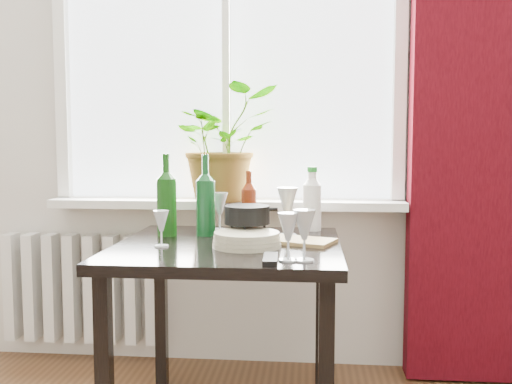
# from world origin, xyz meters

# --- Properties ---
(window) EXTENTS (1.72, 0.08, 1.62)m
(window) POSITION_xyz_m (0.00, 2.22, 1.60)
(window) COLOR white
(window) RESTS_ON ground
(windowsill) EXTENTS (1.72, 0.20, 0.04)m
(windowsill) POSITION_xyz_m (0.00, 2.15, 0.82)
(windowsill) COLOR white
(windowsill) RESTS_ON ground
(curtain) EXTENTS (0.50, 0.12, 2.56)m
(curtain) POSITION_xyz_m (1.12, 2.12, 1.30)
(curtain) COLOR #32040A
(curtain) RESTS_ON ground
(radiator) EXTENTS (0.80, 0.10, 0.55)m
(radiator) POSITION_xyz_m (-0.75, 2.18, 0.38)
(radiator) COLOR silver
(radiator) RESTS_ON ground
(table) EXTENTS (0.85, 0.85, 0.74)m
(table) POSITION_xyz_m (0.10, 1.55, 0.65)
(table) COLOR black
(table) RESTS_ON ground
(potted_plant) EXTENTS (0.65, 0.63, 0.55)m
(potted_plant) POSITION_xyz_m (-0.00, 2.09, 1.12)
(potted_plant) COLOR #1F6B1C
(potted_plant) RESTS_ON windowsill
(wine_bottle_left) EXTENTS (0.09, 0.09, 0.35)m
(wine_bottle_left) POSITION_xyz_m (-0.18, 1.70, 0.91)
(wine_bottle_left) COLOR #0E3E0C
(wine_bottle_left) RESTS_ON table
(wine_bottle_right) EXTENTS (0.10, 0.10, 0.34)m
(wine_bottle_right) POSITION_xyz_m (-0.02, 1.72, 0.91)
(wine_bottle_right) COLOR #0C4219
(wine_bottle_right) RESTS_ON table
(bottle_amber) EXTENTS (0.08, 0.08, 0.27)m
(bottle_amber) POSITION_xyz_m (0.15, 1.83, 0.87)
(bottle_amber) COLOR maroon
(bottle_amber) RESTS_ON table
(cleaning_bottle) EXTENTS (0.10, 0.10, 0.28)m
(cleaning_bottle) POSITION_xyz_m (0.42, 1.89, 0.88)
(cleaning_bottle) COLOR white
(cleaning_bottle) RESTS_ON table
(wineglass_front_right) EXTENTS (0.08, 0.08, 0.17)m
(wineglass_front_right) POSITION_xyz_m (0.39, 1.25, 0.83)
(wineglass_front_right) COLOR #B0B7BE
(wineglass_front_right) RESTS_ON table
(wineglass_far_right) EXTENTS (0.09, 0.09, 0.16)m
(wineglass_far_right) POSITION_xyz_m (0.34, 1.24, 0.82)
(wineglass_far_right) COLOR silver
(wineglass_far_right) RESTS_ON table
(wineglass_back_center) EXTENTS (0.11, 0.11, 0.21)m
(wineglass_back_center) POSITION_xyz_m (0.32, 1.74, 0.84)
(wineglass_back_center) COLOR silver
(wineglass_back_center) RESTS_ON table
(wineglass_back_left) EXTENTS (0.08, 0.08, 0.17)m
(wineglass_back_left) POSITION_xyz_m (0.02, 1.86, 0.82)
(wineglass_back_left) COLOR silver
(wineglass_back_left) RESTS_ON table
(wineglass_front_left) EXTENTS (0.07, 0.07, 0.14)m
(wineglass_front_left) POSITION_xyz_m (-0.14, 1.45, 0.81)
(wineglass_front_left) COLOR white
(wineglass_front_left) RESTS_ON table
(plate_stack) EXTENTS (0.29, 0.29, 0.05)m
(plate_stack) POSITION_xyz_m (0.18, 1.48, 0.77)
(plate_stack) COLOR beige
(plate_stack) RESTS_ON table
(fondue_pot) EXTENTS (0.23, 0.21, 0.14)m
(fondue_pot) POSITION_xyz_m (0.16, 1.61, 0.81)
(fondue_pot) COLOR black
(fondue_pot) RESTS_ON table
(tv_remote) EXTENTS (0.05, 0.16, 0.02)m
(tv_remote) POSITION_xyz_m (0.28, 1.23, 0.75)
(tv_remote) COLOR black
(tv_remote) RESTS_ON table
(cutting_board) EXTENTS (0.30, 0.25, 0.01)m
(cutting_board) POSITION_xyz_m (0.37, 1.59, 0.75)
(cutting_board) COLOR #A18249
(cutting_board) RESTS_ON table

